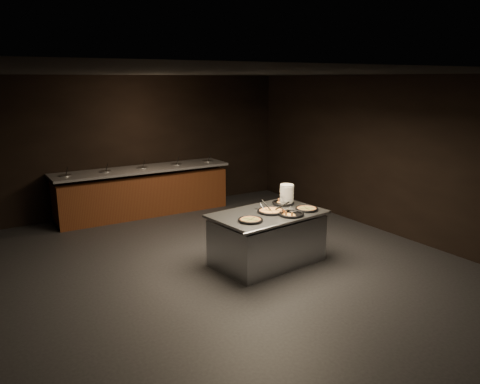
# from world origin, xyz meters

# --- Properties ---
(room) EXTENTS (7.02, 8.02, 2.92)m
(room) POSITION_xyz_m (0.00, 0.00, 1.45)
(room) COLOR black
(room) RESTS_ON ground
(salad_bar) EXTENTS (3.70, 0.83, 1.18)m
(salad_bar) POSITION_xyz_m (0.00, 3.56, 0.44)
(salad_bar) COLOR #4F2812
(salad_bar) RESTS_ON ground
(serving_counter) EXTENTS (1.83, 1.31, 0.82)m
(serving_counter) POSITION_xyz_m (0.69, -0.04, 0.39)
(serving_counter) COLOR #AEB1B5
(serving_counter) RESTS_ON ground
(plate_stack) EXTENTS (0.23, 0.23, 0.32)m
(plate_stack) POSITION_xyz_m (1.27, 0.25, 0.97)
(plate_stack) COLOR white
(plate_stack) RESTS_ON serving_counter
(pan_veggie_whole) EXTENTS (0.37, 0.37, 0.04)m
(pan_veggie_whole) POSITION_xyz_m (0.22, -0.27, 0.84)
(pan_veggie_whole) COLOR black
(pan_veggie_whole) RESTS_ON serving_counter
(pan_cheese_whole) EXTENTS (0.43, 0.43, 0.04)m
(pan_cheese_whole) POSITION_xyz_m (0.75, -0.04, 0.84)
(pan_cheese_whole) COLOR black
(pan_cheese_whole) RESTS_ON serving_counter
(pan_cheese_slices_a) EXTENTS (0.37, 0.37, 0.04)m
(pan_cheese_slices_a) POSITION_xyz_m (1.21, 0.25, 0.83)
(pan_cheese_slices_a) COLOR black
(pan_cheese_slices_a) RESTS_ON serving_counter
(pan_cheese_slices_b) EXTENTS (0.39, 0.39, 0.04)m
(pan_cheese_slices_b) POSITION_xyz_m (0.92, -0.34, 0.83)
(pan_cheese_slices_b) COLOR black
(pan_cheese_slices_b) RESTS_ON serving_counter
(pan_veggie_slices) EXTENTS (0.36, 0.36, 0.04)m
(pan_veggie_slices) POSITION_xyz_m (1.30, -0.23, 0.84)
(pan_veggie_slices) COLOR black
(pan_veggie_slices) RESTS_ON serving_counter
(server_left) EXTENTS (0.11, 0.33, 0.16)m
(server_left) POSITION_xyz_m (0.71, 0.10, 0.89)
(server_left) COLOR #AEB1B5
(server_left) RESTS_ON serving_counter
(server_right) EXTENTS (0.34, 0.21, 0.17)m
(server_right) POSITION_xyz_m (0.93, -0.17, 0.90)
(server_right) COLOR #AEB1B5
(server_right) RESTS_ON serving_counter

